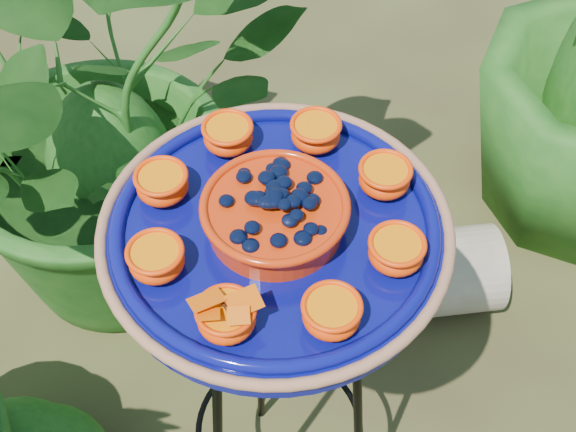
% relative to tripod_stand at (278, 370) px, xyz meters
% --- Properties ---
extents(ground_plane, '(20.00, 20.00, 0.00)m').
position_rel_tripod_stand_xyz_m(ground_plane, '(0.09, 0.12, -0.50)').
color(ground_plane, '#322316').
rests_on(ground_plane, ground).
extents(tripod_stand, '(0.37, 0.37, 0.82)m').
position_rel_tripod_stand_xyz_m(tripod_stand, '(0.00, 0.00, 0.00)').
color(tripod_stand, black).
rests_on(tripod_stand, ground).
extents(feeder_dish, '(0.52, 0.52, 0.10)m').
position_rel_tripod_stand_xyz_m(feeder_dish, '(-0.00, -0.00, 0.36)').
color(feeder_dish, '#080B62').
rests_on(feeder_dish, tripod_stand).
extents(driftwood_log, '(0.63, 0.31, 0.20)m').
position_rel_tripod_stand_xyz_m(driftwood_log, '(0.17, 0.45, -0.39)').
color(driftwood_log, tan).
rests_on(driftwood_log, ground).
extents(shrub_back_left, '(1.17, 1.15, 0.98)m').
position_rel_tripod_stand_xyz_m(shrub_back_left, '(-0.40, 0.58, -0.01)').
color(shrub_back_left, '#174913').
rests_on(shrub_back_left, ground).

